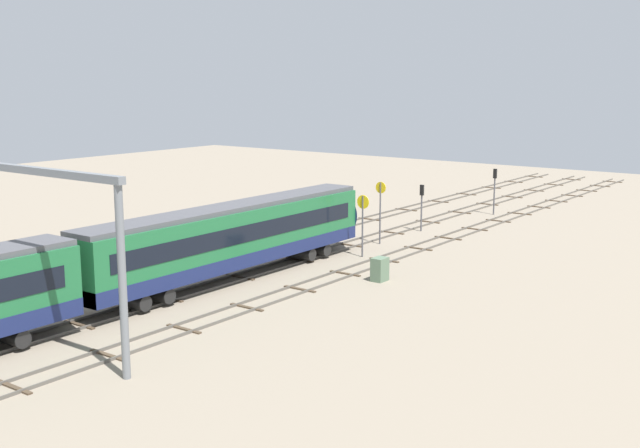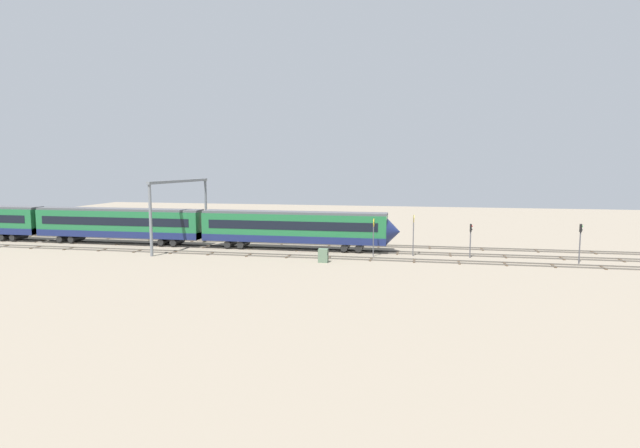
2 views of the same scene
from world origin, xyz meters
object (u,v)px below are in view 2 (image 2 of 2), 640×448
(speed_sign_near_foreground, at_px, (414,229))
(signal_light_trackside_departure, at_px, (580,238))
(speed_sign_mid_trackside, at_px, (374,231))
(train, at_px, (123,225))
(signal_light_trackside_approach, at_px, (471,235))
(relay_cabinet, at_px, (323,256))
(overhead_gantry, at_px, (181,198))

(speed_sign_near_foreground, distance_m, signal_light_trackside_departure, 18.17)
(speed_sign_near_foreground, distance_m, speed_sign_mid_trackside, 4.86)
(speed_sign_near_foreground, relative_size, signal_light_trackside_departure, 1.12)
(train, bearing_deg, signal_light_trackside_departure, -3.09)
(train, relative_size, signal_light_trackside_departure, 16.98)
(train, xyz_separation_m, signal_light_trackside_approach, (46.05, -1.63, -0.00))
(relay_cabinet, bearing_deg, overhead_gantry, 159.54)
(overhead_gantry, height_order, speed_sign_mid_trackside, overhead_gantry)
(train, distance_m, signal_light_trackside_approach, 46.08)
(speed_sign_mid_trackside, distance_m, relay_cabinet, 7.41)
(speed_sign_near_foreground, relative_size, speed_sign_mid_trackside, 1.08)
(signal_light_trackside_approach, height_order, relay_cabinet, signal_light_trackside_approach)
(speed_sign_near_foreground, distance_m, relay_cabinet, 11.88)
(signal_light_trackside_departure, relative_size, relay_cabinet, 2.87)
(speed_sign_near_foreground, bearing_deg, speed_sign_mid_trackside, -163.01)
(overhead_gantry, relative_size, speed_sign_mid_trackside, 3.60)
(train, xyz_separation_m, overhead_gantry, (8.69, -0.02, 3.90))
(train, relative_size, relay_cabinet, 48.80)
(signal_light_trackside_approach, relative_size, relay_cabinet, 2.61)
(overhead_gantry, bearing_deg, relay_cabinet, -20.46)
(speed_sign_near_foreground, relative_size, signal_light_trackside_approach, 1.24)
(train, height_order, relay_cabinet, train)
(speed_sign_near_foreground, bearing_deg, relay_cabinet, -147.78)
(signal_light_trackside_departure, distance_m, relay_cabinet, 28.42)
(train, distance_m, speed_sign_mid_trackside, 34.93)
(signal_light_trackside_approach, height_order, signal_light_trackside_departure, signal_light_trackside_departure)
(relay_cabinet, bearing_deg, train, 165.20)
(train, height_order, speed_sign_mid_trackside, train)
(signal_light_trackside_departure, bearing_deg, signal_light_trackside_approach, 172.69)
(overhead_gantry, distance_m, signal_light_trackside_departure, 49.10)
(speed_sign_mid_trackside, bearing_deg, relay_cabinet, -137.33)
(speed_sign_mid_trackside, height_order, relay_cabinet, speed_sign_mid_trackside)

